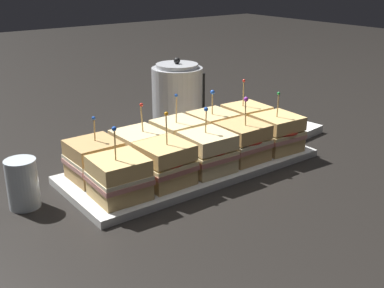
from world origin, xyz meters
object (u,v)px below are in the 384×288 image
sandwich_front_far_left (119,178)px  sandwich_back_far_left (94,160)px  serving_platter (192,166)px  sandwich_front_left (165,164)px  sandwich_front_far_right (277,133)px  napkin_stack (291,129)px  kettle_steel (178,96)px  sandwich_front_right (243,142)px  drinking_glass (23,184)px  sandwich_back_center (178,139)px  sandwich_front_center (207,152)px  sandwich_back_left (139,149)px  sandwich_back_far_right (246,122)px  sandwich_back_right (213,130)px

sandwich_front_far_left → sandwich_back_far_left: sandwich_front_far_left is taller
serving_platter → sandwich_front_left: sandwich_front_left is taller
sandwich_front_far_right → sandwich_back_far_left: 0.49m
napkin_stack → sandwich_front_left: bearing=-169.5°
kettle_steel → napkin_stack: kettle_steel is taller
sandwich_front_right → sandwich_back_far_left: (-0.35, 0.12, -0.00)m
sandwich_back_far_left → drinking_glass: size_ratio=1.38×
sandwich_front_left → sandwich_back_center: size_ratio=1.00×
sandwich_front_center → sandwich_back_left: size_ratio=0.98×
sandwich_front_far_right → drinking_glass: bearing=169.8°
sandwich_front_right → napkin_stack: bearing=18.4°
sandwich_back_left → drinking_glass: size_ratio=1.50×
sandwich_front_left → sandwich_back_far_right: 0.38m
sandwich_front_far_left → drinking_glass: size_ratio=1.52×
sandwich_back_left → napkin_stack: size_ratio=1.04×
sandwich_front_far_left → sandwich_back_left: sandwich_front_far_left is taller
sandwich_front_center → sandwich_back_far_right: 0.27m
drinking_glass → napkin_stack: (0.82, -0.01, -0.04)m
sandwich_front_far_left → sandwich_back_far_right: 0.49m
sandwich_front_left → sandwich_front_center: (0.12, -0.00, 0.00)m
sandwich_front_center → sandwich_back_center: (0.00, 0.12, 0.00)m
sandwich_front_far_left → sandwich_back_right: bearing=18.9°
serving_platter → sandwich_back_far_left: size_ratio=4.36×
sandwich_front_far_left → sandwich_back_far_right: bearing=13.9°
sandwich_front_far_right → kettle_steel: kettle_steel is taller
sandwich_back_left → sandwich_front_right: bearing=-26.9°
sandwich_back_far_left → sandwich_back_center: bearing=-0.6°
sandwich_back_center → sandwich_back_left: bearing=179.4°
napkin_stack → sandwich_back_far_right: bearing=174.4°
sandwich_front_right → sandwich_back_far_right: sandwich_back_far_right is taller
drinking_glass → sandwich_front_far_left: bearing=-34.2°
sandwich_front_right → sandwich_back_far_left: sandwich_front_right is taller
sandwich_front_center → sandwich_back_center: sandwich_back_center is taller
sandwich_back_far_right → drinking_glass: size_ratio=1.59×
serving_platter → sandwich_back_center: (-0.00, 0.06, 0.06)m
napkin_stack → sandwich_front_center: bearing=-166.2°
sandwich_front_right → sandwich_back_left: size_ratio=1.04×
drinking_glass → napkin_stack: size_ratio=0.69×
sandwich_front_far_right → sandwich_front_right: bearing=177.9°
sandwich_back_far_right → drinking_glass: 0.64m
drinking_glass → sandwich_back_far_left: bearing=3.0°
sandwich_front_far_left → sandwich_front_left: (0.12, 0.00, 0.00)m
sandwich_front_far_right → sandwich_back_left: (-0.35, 0.12, -0.00)m
serving_platter → sandwich_front_center: size_ratio=4.10×
sandwich_back_left → kettle_steel: 0.38m
sandwich_front_center → drinking_glass: sandwich_front_center is taller
napkin_stack → sandwich_back_center: bearing=177.4°
sandwich_back_right → sandwich_back_far_left: bearing=179.9°
sandwich_front_left → sandwich_front_far_right: size_ratio=1.05×
sandwich_front_far_left → sandwich_front_right: bearing=0.4°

